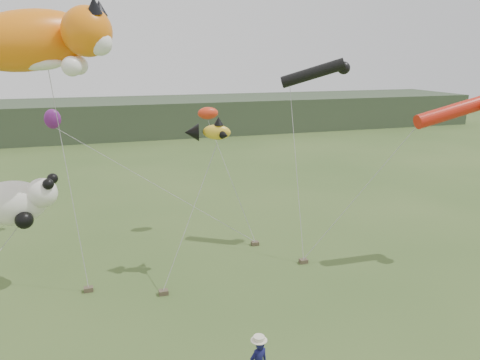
% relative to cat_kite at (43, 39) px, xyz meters
% --- Properties ---
extents(ground, '(120.00, 120.00, 0.00)m').
position_rel_cat_kite_xyz_m(ground, '(5.41, -7.32, -9.82)').
color(ground, '#385123').
rests_on(ground, ground).
extents(headland, '(90.00, 13.00, 4.00)m').
position_rel_cat_kite_xyz_m(headland, '(2.30, 37.36, -7.90)').
color(headland, '#2D3D28').
rests_on(headland, ground).
extents(sandbag_anchors, '(14.59, 4.35, 0.19)m').
position_rel_cat_kite_xyz_m(sandbag_anchors, '(3.99, -2.17, -9.73)').
color(sandbag_anchors, brown).
rests_on(sandbag_anchors, ground).
extents(cat_kite, '(6.81, 3.99, 3.04)m').
position_rel_cat_kite_xyz_m(cat_kite, '(0.00, 0.00, 0.00)').
color(cat_kite, orange).
rests_on(cat_kite, ground).
extents(fish_kite, '(2.04, 1.35, 1.02)m').
position_rel_cat_kite_xyz_m(fish_kite, '(6.19, -1.14, -3.71)').
color(fish_kite, gold).
rests_on(fish_kite, ground).
extents(tube_kites, '(8.19, 5.98, 3.02)m').
position_rel_cat_kite_xyz_m(tube_kites, '(14.96, -1.64, -2.29)').
color(tube_kites, black).
rests_on(tube_kites, ground).
extents(panda_kite, '(3.18, 2.05, 1.97)m').
position_rel_cat_kite_xyz_m(panda_kite, '(-1.57, -0.52, -6.27)').
color(panda_kite, white).
rests_on(panda_kite, ground).
extents(misc_kites, '(8.78, 2.95, 1.13)m').
position_rel_cat_kite_xyz_m(misc_kites, '(3.25, 4.95, -3.68)').
color(misc_kites, red).
rests_on(misc_kites, ground).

